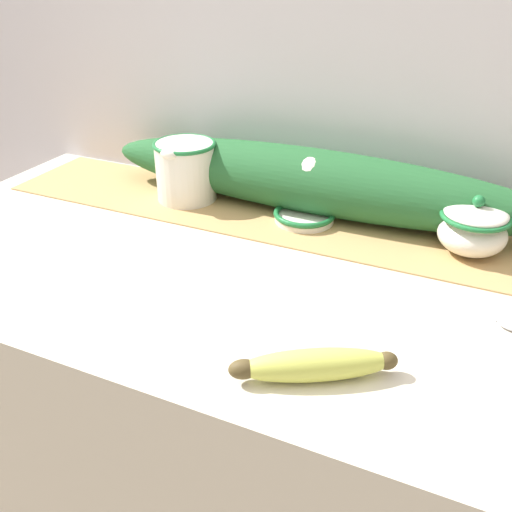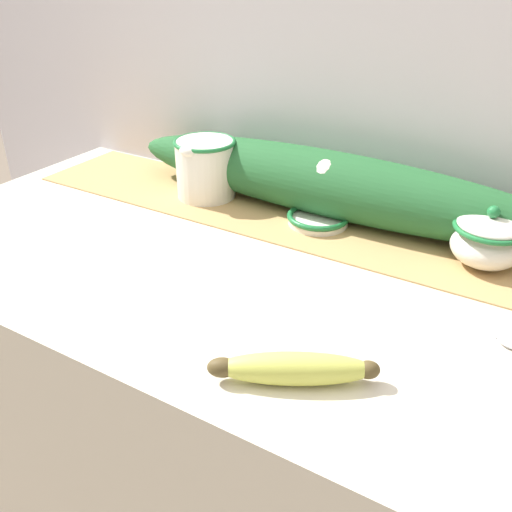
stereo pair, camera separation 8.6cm
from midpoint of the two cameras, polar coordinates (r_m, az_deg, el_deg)
countertop at (r=1.20m, az=2.89°, el=-19.60°), size 1.36×0.64×0.86m
back_wall at (r=1.11m, az=13.02°, el=21.70°), size 2.16×0.04×2.40m
table_runner at (r=1.08m, az=8.51°, el=3.13°), size 1.25×0.22×0.00m
cream_pitcher at (r=1.16m, az=-2.92°, el=8.89°), size 0.12×0.15×0.12m
sugar_bowl at (r=1.00m, az=24.47°, el=1.43°), size 0.11×0.11×0.10m
small_dish at (r=1.07m, az=8.54°, el=3.66°), size 0.12×0.12×0.02m
banana at (r=0.69m, az=7.37°, el=-11.23°), size 0.19×0.13×0.04m
spoon at (r=0.85m, az=26.20°, el=-7.48°), size 0.17×0.07×0.01m
poinsettia_garland at (r=1.09m, az=9.74°, el=7.10°), size 0.89×0.14×0.12m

